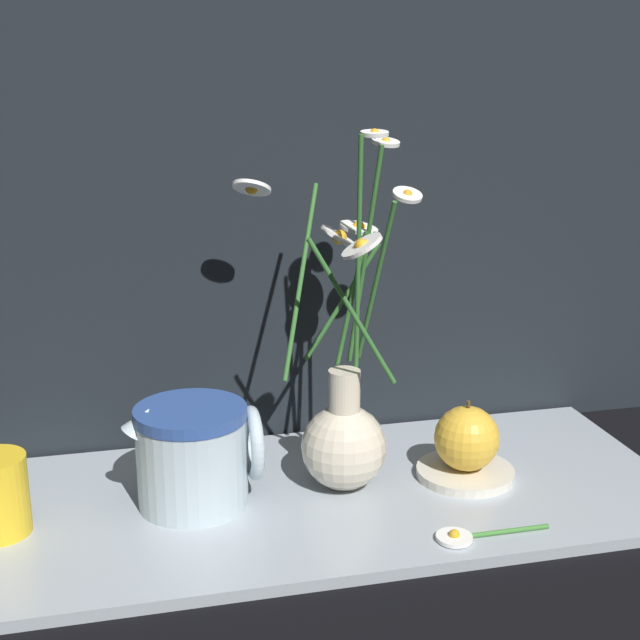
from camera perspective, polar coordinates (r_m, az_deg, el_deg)
The scene contains 7 objects.
ground_plane at distance 0.99m, azimuth -0.71°, elevation -11.67°, with size 6.00×6.00×0.00m, color black.
shelf at distance 0.98m, azimuth -0.71°, elevation -11.36°, with size 0.81×0.33×0.01m.
vase_with_flowers at distance 0.97m, azimuth 1.55°, elevation -6.73°, with size 0.20×0.21×0.39m.
ceramic_pitcher at distance 0.94m, azimuth -8.06°, elevation -8.29°, with size 0.14×0.12×0.12m.
saucer_plate at distance 1.03m, azimuth 9.36°, elevation -9.69°, with size 0.11×0.11×0.01m.
orange_fruit at distance 1.01m, azimuth 9.46°, elevation -7.56°, with size 0.07×0.07×0.08m.
loose_daisy at distance 0.91m, azimuth 9.43°, elevation -13.46°, with size 0.12×0.04×0.01m.
Camera 1 is at (-0.19, -0.85, 0.46)m, focal length 50.00 mm.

